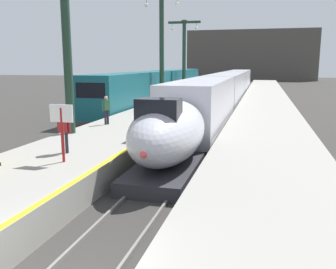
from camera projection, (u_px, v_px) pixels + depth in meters
The scene contains 18 objects.
platform_left at pixel (168, 112), 31.39m from camera, with size 4.80×110.00×1.05m, color gray.
platform_right at pixel (266, 116), 29.41m from camera, with size 4.80×110.00×1.05m, color gray.
platform_left_safety_stripe at pixel (195, 107), 30.73m from camera, with size 0.20×107.80×0.01m, color yellow.
rail_main_left at pixel (211, 115), 33.29m from camera, with size 0.08×110.00×0.12m, color slate.
rail_main_right at pixel (228, 115), 32.92m from camera, with size 0.08×110.00×0.12m, color slate.
rail_secondary_left at pixel (127, 112), 35.26m from camera, with size 0.08×110.00×0.12m, color slate.
rail_secondary_right at pixel (142, 112), 34.90m from camera, with size 0.08×110.00×0.12m, color slate.
highspeed_train_main at pixel (226, 90), 38.30m from camera, with size 2.92×56.82×3.60m.
regional_train_adjacent at pixel (160, 85), 43.29m from camera, with size 2.85×36.60×3.80m.
station_column_mid at pixel (66, 21), 18.12m from camera, with size 4.00×0.68×9.35m.
station_column_far at pixel (162, 38), 35.09m from camera, with size 4.00×0.68×9.99m.
station_column_distant at pixel (184, 49), 45.13m from camera, with size 4.00×0.68×8.77m.
passenger_near_edge at pixel (171, 100), 26.57m from camera, with size 0.44×0.42×1.69m.
passenger_mid_platform at pixel (64, 129), 14.69m from camera, with size 0.57×0.23×1.69m.
passenger_far_waiting at pixel (106, 108), 21.69m from camera, with size 0.38×0.50×1.69m.
rolling_suitcase at pixel (169, 108), 27.31m from camera, with size 0.40×0.22×0.98m.
departure_info_board at pixel (62, 121), 13.24m from camera, with size 0.90×0.10×2.12m.
terminus_back_wall at pixel (251, 55), 102.65m from camera, with size 36.00×2.00×14.00m, color #4C4742.
Camera 1 is at (3.69, -5.46, 4.60)m, focal length 39.26 mm.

